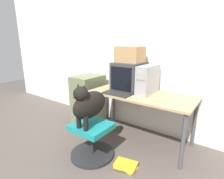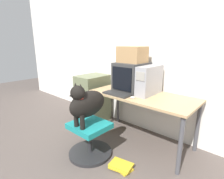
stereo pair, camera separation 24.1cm
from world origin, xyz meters
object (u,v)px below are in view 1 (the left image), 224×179
Objects in this scene: pc_tower at (148,80)px; cardboard_box at (130,54)px; dog at (89,104)px; filing_cabinet at (88,100)px; keyboard at (117,94)px; book_stack_floor at (126,165)px; crt_monitor at (129,76)px; office_chair at (92,140)px.

cardboard_box is (-0.31, 0.02, 0.34)m from pc_tower.
dog reaches higher than filing_cabinet.
keyboard is 0.89m from filing_cabinet.
dog is 1.88× the size of book_stack_floor.
keyboard is 0.51m from dog.
cardboard_box is at bearing 176.71° from pc_tower.
filing_cabinet is at bearing 133.98° from dog.
dog is (-0.38, -0.83, -0.21)m from pc_tower.
book_stack_floor is (0.10, -0.73, -0.91)m from pc_tower.
cardboard_box is at bearing 89.20° from keyboard.
filing_cabinet is 1.16m from cardboard_box.
cardboard_box is at bearing 119.05° from book_stack_floor.
dog is (-0.06, -0.50, -0.02)m from keyboard.
book_stack_floor is (0.42, -0.75, -0.92)m from crt_monitor.
cardboard_box is (0.00, 0.34, 0.53)m from keyboard.
pc_tower is at bearing 98.01° from book_stack_floor.
pc_tower reaches higher than keyboard.
pc_tower reaches higher than office_chair.
office_chair is 1.03× the size of dog.
pc_tower is 0.87× the size of dog.
crt_monitor is at bearing -90.00° from cardboard_box.
crt_monitor is 1.65× the size of book_stack_floor.
crt_monitor is 0.87m from dog.
keyboard is 0.93m from book_stack_floor.
office_chair is at bearing -94.74° from cardboard_box.
keyboard is 0.71× the size of office_chair.
filing_cabinet is 2.36× the size of cardboard_box.
book_stack_floor is (0.42, -0.75, -1.25)m from cardboard_box.
office_chair is 1.05m from filing_cabinet.
cardboard_box reaches higher than pc_tower.
keyboard is at bearing 82.41° from office_chair.
crt_monitor is at bearing 119.17° from book_stack_floor.
book_stack_floor is (0.49, 0.06, -0.19)m from office_chair.
dog reaches higher than office_chair.
office_chair reaches higher than book_stack_floor.
pc_tower is 0.84× the size of office_chair.
pc_tower is 0.49m from keyboard.
dog is at bearing -169.15° from book_stack_floor.
pc_tower reaches higher than dog.
dog is 0.63× the size of filing_cabinet.
office_chair is at bearing -44.60° from filing_cabinet.
crt_monitor reaches higher than office_chair.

